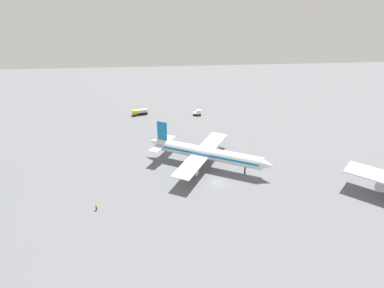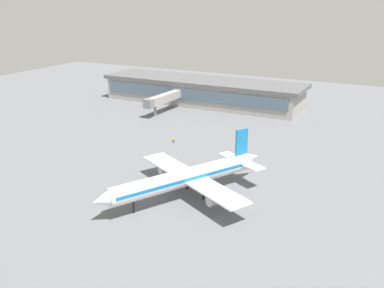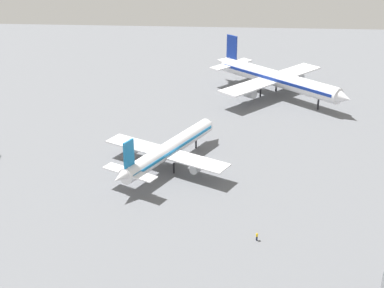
{
  "view_description": "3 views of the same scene",
  "coord_description": "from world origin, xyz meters",
  "views": [
    {
      "loc": [
        81.09,
        -14.14,
        51.05
      ],
      "look_at": [
        -17.46,
        -5.51,
        3.8
      ],
      "focal_mm": 32.3,
      "sensor_mm": 36.0,
      "label": 1
    },
    {
      "loc": [
        -47.11,
        69.02,
        39.14
      ],
      "look_at": [
        -2.69,
        -18.11,
        5.55
      ],
      "focal_mm": 40.18,
      "sensor_mm": 36.0,
      "label": 2
    },
    {
      "loc": [
        3.8,
        -120.87,
        60.16
      ],
      "look_at": [
        -4.15,
        -1.43,
        5.69
      ],
      "focal_mm": 53.1,
      "sensor_mm": 36.0,
      "label": 3
    }
  ],
  "objects": [
    {
      "name": "ground",
      "position": [
        0.0,
        0.0,
        0.0
      ],
      "size": [
        288.0,
        288.0,
        0.0
      ],
      "primitive_type": "plane",
      "color": "slate"
    },
    {
      "name": "terminal_building",
      "position": [
        23.4,
        -77.94,
        4.8
      ],
      "size": [
        78.56,
        19.96,
        9.42
      ],
      "color": "#9E9993",
      "rests_on": "ground"
    },
    {
      "name": "airplane_at_gate",
      "position": [
        -9.59,
        -2.0,
        4.4
      ],
      "size": [
        30.39,
        36.41,
        12.1
      ],
      "rotation": [
        0.0,
        0.0,
        1.07
      ],
      "color": "white",
      "rests_on": "ground"
    },
    {
      "name": "ground_crew_worker",
      "position": [
        9.94,
        -31.44,
        0.85
      ],
      "size": [
        0.51,
        0.53,
        1.67
      ],
      "rotation": [
        0.0,
        0.0,
        5.84
      ],
      "color": "#1E2338",
      "rests_on": "ground"
    },
    {
      "name": "jet_bridge",
      "position": [
        29.3,
        -57.82,
        5.13
      ],
      "size": [
        3.98,
        19.89,
        6.74
      ],
      "rotation": [
        0.0,
        0.0,
        1.51
      ],
      "color": "#9E9993",
      "rests_on": "ground"
    },
    {
      "name": "safety_cone_near_gate",
      "position": [
        48.6,
        -45.71,
        0.3
      ],
      "size": [
        0.44,
        0.44,
        0.6
      ],
      "primitive_type": "cone",
      "color": "#EA590C",
      "rests_on": "ground"
    }
  ]
}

